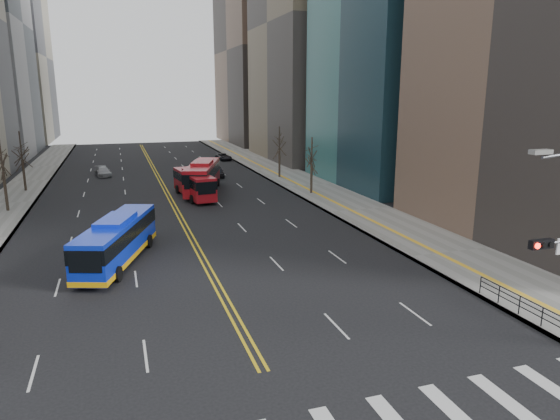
% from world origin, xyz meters
% --- Properties ---
extents(sidewalk_right, '(7.00, 130.00, 0.15)m').
position_xyz_m(sidewalk_right, '(17.50, 45.00, 0.07)').
color(sidewalk_right, gray).
rests_on(sidewalk_right, ground).
extents(sidewalk_left, '(5.00, 130.00, 0.15)m').
position_xyz_m(sidewalk_left, '(-16.50, 45.00, 0.07)').
color(sidewalk_left, gray).
rests_on(sidewalk_left, ground).
extents(centerline, '(0.55, 100.00, 0.01)m').
position_xyz_m(centerline, '(0.00, 55.00, 0.01)').
color(centerline, gold).
rests_on(centerline, ground).
extents(office_towers, '(83.00, 134.00, 58.00)m').
position_xyz_m(office_towers, '(0.12, 68.51, 23.92)').
color(office_towers, gray).
rests_on(office_towers, ground).
extents(pedestrian_railing, '(0.06, 6.06, 1.02)m').
position_xyz_m(pedestrian_railing, '(14.30, 6.00, 0.82)').
color(pedestrian_railing, black).
rests_on(pedestrian_railing, sidewalk_right).
extents(street_trees, '(35.20, 47.20, 7.60)m').
position_xyz_m(street_trees, '(-7.18, 34.55, 4.87)').
color(street_trees, '#2D221B').
rests_on(street_trees, ground).
extents(blue_bus, '(5.87, 11.26, 3.25)m').
position_xyz_m(blue_bus, '(-5.69, 21.58, 1.71)').
color(blue_bus, '#0E2BD4').
rests_on(blue_bus, ground).
extents(red_bus_near, '(3.50, 10.11, 3.18)m').
position_xyz_m(red_bus_near, '(2.69, 42.18, 1.77)').
color(red_bus_near, '#A21119').
rests_on(red_bus_near, ground).
extents(red_bus_far, '(6.22, 12.03, 3.72)m').
position_xyz_m(red_bus_far, '(4.17, 45.09, 2.06)').
color(red_bus_far, '#A21119').
rests_on(red_bus_far, ground).
extents(car_dark_mid, '(2.06, 4.34, 1.43)m').
position_xyz_m(car_dark_mid, '(7.96, 55.59, 0.72)').
color(car_dark_mid, black).
rests_on(car_dark_mid, ground).
extents(car_silver, '(2.57, 4.74, 1.31)m').
position_xyz_m(car_silver, '(-7.39, 61.22, 0.65)').
color(car_silver, '#929297').
rests_on(car_silver, ground).
extents(car_dark_far, '(2.42, 4.43, 1.18)m').
position_xyz_m(car_dark_far, '(12.50, 72.87, 0.59)').
color(car_dark_far, black).
rests_on(car_dark_far, ground).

